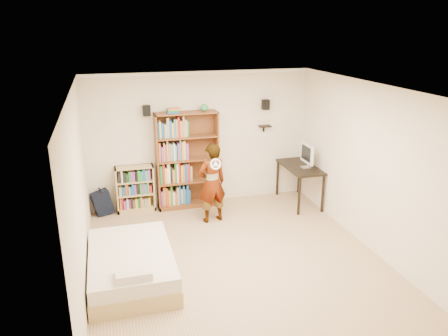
% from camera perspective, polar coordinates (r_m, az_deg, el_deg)
% --- Properties ---
extents(ground, '(4.50, 5.00, 0.01)m').
position_cam_1_polar(ground, '(7.10, 1.56, -11.80)').
color(ground, tan).
rests_on(ground, ground).
extents(room_shell, '(4.52, 5.02, 2.71)m').
position_cam_1_polar(room_shell, '(6.40, 1.70, 1.98)').
color(room_shell, '#F3E6D0').
rests_on(room_shell, ground).
extents(crown_molding, '(4.50, 5.00, 0.06)m').
position_cam_1_polar(crown_molding, '(6.20, 1.78, 10.05)').
color(crown_molding, white).
rests_on(crown_molding, room_shell).
extents(speaker_left, '(0.14, 0.12, 0.20)m').
position_cam_1_polar(speaker_left, '(8.44, -10.08, 7.39)').
color(speaker_left, black).
rests_on(speaker_left, room_shell).
extents(speaker_right, '(0.14, 0.12, 0.20)m').
position_cam_1_polar(speaker_right, '(8.99, 5.46, 8.24)').
color(speaker_right, black).
rests_on(speaker_right, room_shell).
extents(wall_shelf, '(0.25, 0.16, 0.02)m').
position_cam_1_polar(wall_shelf, '(9.08, 5.36, 5.46)').
color(wall_shelf, black).
rests_on(wall_shelf, room_shell).
extents(tall_bookshelf, '(1.23, 0.36, 1.95)m').
position_cam_1_polar(tall_bookshelf, '(8.71, -4.81, 0.99)').
color(tall_bookshelf, brown).
rests_on(tall_bookshelf, ground).
extents(low_bookshelf, '(0.74, 0.28, 0.93)m').
position_cam_1_polar(low_bookshelf, '(8.80, -11.50, -2.67)').
color(low_bookshelf, tan).
rests_on(low_bookshelf, ground).
extents(computer_desk, '(0.59, 1.19, 0.81)m').
position_cam_1_polar(computer_desk, '(9.15, 9.79, -2.14)').
color(computer_desk, black).
rests_on(computer_desk, ground).
extents(imac, '(0.10, 0.49, 0.48)m').
position_cam_1_polar(imac, '(8.86, 10.67, 1.55)').
color(imac, silver).
rests_on(imac, computer_desk).
extents(daybed, '(1.20, 1.84, 0.54)m').
position_cam_1_polar(daybed, '(6.63, -12.03, -11.85)').
color(daybed, white).
rests_on(daybed, ground).
extents(person, '(0.62, 0.47, 1.52)m').
position_cam_1_polar(person, '(8.08, -1.59, -1.98)').
color(person, black).
rests_on(person, ground).
extents(wii_wheel, '(0.21, 0.08, 0.21)m').
position_cam_1_polar(wii_wheel, '(7.67, -1.11, 0.50)').
color(wii_wheel, silver).
rests_on(wii_wheel, person).
extents(navy_bag, '(0.44, 0.35, 0.51)m').
position_cam_1_polar(navy_bag, '(8.83, -15.62, -4.36)').
color(navy_bag, black).
rests_on(navy_bag, ground).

